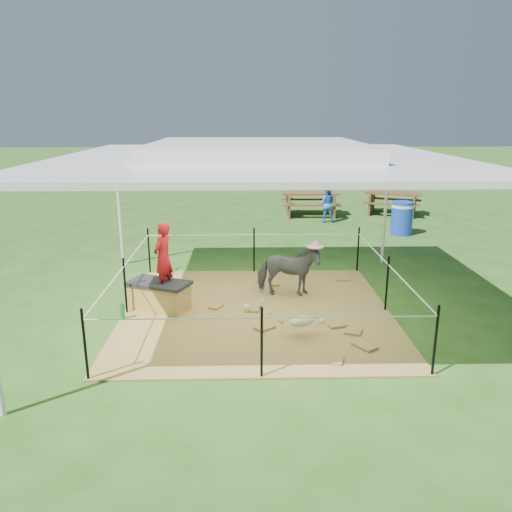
{
  "coord_description": "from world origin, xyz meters",
  "views": [
    {
      "loc": [
        -0.22,
        -8.08,
        3.33
      ],
      "look_at": [
        0.0,
        0.6,
        0.85
      ],
      "focal_mm": 35.0,
      "sensor_mm": 36.0,
      "label": 1
    }
  ],
  "objects_px": {
    "woman": "(163,252)",
    "foal": "(302,319)",
    "distant_person": "(327,204)",
    "green_bottle": "(122,311)",
    "trash_barrel": "(402,218)",
    "picnic_table_far": "(393,203)",
    "straw_bale": "(159,297)",
    "picnic_table_near": "(310,204)",
    "pony": "(288,271)"
  },
  "relations": [
    {
      "from": "straw_bale",
      "to": "picnic_table_near",
      "type": "distance_m",
      "value": 9.25
    },
    {
      "from": "woman",
      "to": "picnic_table_far",
      "type": "xyz_separation_m",
      "value": [
        6.51,
        8.57,
        -0.69
      ]
    },
    {
      "from": "woman",
      "to": "pony",
      "type": "relative_size",
      "value": 1.03
    },
    {
      "from": "straw_bale",
      "to": "pony",
      "type": "height_order",
      "value": "pony"
    },
    {
      "from": "picnic_table_far",
      "to": "distant_person",
      "type": "xyz_separation_m",
      "value": [
        -2.49,
        -1.24,
        0.21
      ]
    },
    {
      "from": "picnic_table_near",
      "to": "foal",
      "type": "bearing_deg",
      "value": -96.79
    },
    {
      "from": "straw_bale",
      "to": "foal",
      "type": "height_order",
      "value": "foal"
    },
    {
      "from": "distant_person",
      "to": "foal",
      "type": "bearing_deg",
      "value": 85.02
    },
    {
      "from": "green_bottle",
      "to": "distant_person",
      "type": "bearing_deg",
      "value": 59.05
    },
    {
      "from": "straw_bale",
      "to": "trash_barrel",
      "type": "xyz_separation_m",
      "value": [
        5.99,
        5.59,
        0.22
      ]
    },
    {
      "from": "pony",
      "to": "picnic_table_near",
      "type": "height_order",
      "value": "pony"
    },
    {
      "from": "pony",
      "to": "foal",
      "type": "bearing_deg",
      "value": -174.07
    },
    {
      "from": "foal",
      "to": "picnic_table_far",
      "type": "xyz_separation_m",
      "value": [
        4.25,
        9.78,
        0.07
      ]
    },
    {
      "from": "pony",
      "to": "trash_barrel",
      "type": "distance_m",
      "value": 6.22
    },
    {
      "from": "straw_bale",
      "to": "foal",
      "type": "relative_size",
      "value": 0.99
    },
    {
      "from": "foal",
      "to": "distant_person",
      "type": "relative_size",
      "value": 0.85
    },
    {
      "from": "pony",
      "to": "distant_person",
      "type": "xyz_separation_m",
      "value": [
        1.81,
        6.75,
        0.07
      ]
    },
    {
      "from": "pony",
      "to": "straw_bale",
      "type": "bearing_deg",
      "value": 108.53
    },
    {
      "from": "green_bottle",
      "to": "trash_barrel",
      "type": "bearing_deg",
      "value": 42.72
    },
    {
      "from": "pony",
      "to": "picnic_table_far",
      "type": "bearing_deg",
      "value": -24.09
    },
    {
      "from": "straw_bale",
      "to": "picnic_table_far",
      "type": "distance_m",
      "value": 10.82
    },
    {
      "from": "trash_barrel",
      "to": "picnic_table_near",
      "type": "height_order",
      "value": "trash_barrel"
    },
    {
      "from": "trash_barrel",
      "to": "picnic_table_far",
      "type": "xyz_separation_m",
      "value": [
        0.62,
        2.98,
        -0.09
      ]
    },
    {
      "from": "picnic_table_far",
      "to": "distant_person",
      "type": "relative_size",
      "value": 1.55
    },
    {
      "from": "straw_bale",
      "to": "woman",
      "type": "xyz_separation_m",
      "value": [
        0.1,
        0.0,
        0.82
      ]
    },
    {
      "from": "green_bottle",
      "to": "distant_person",
      "type": "xyz_separation_m",
      "value": [
        4.67,
        7.78,
        0.42
      ]
    },
    {
      "from": "distant_person",
      "to": "pony",
      "type": "bearing_deg",
      "value": 81.63
    },
    {
      "from": "foal",
      "to": "pony",
      "type": "bearing_deg",
      "value": 71.27
    },
    {
      "from": "trash_barrel",
      "to": "foal",
      "type": "bearing_deg",
      "value": -118.14
    },
    {
      "from": "trash_barrel",
      "to": "green_bottle",
      "type": "bearing_deg",
      "value": -137.28
    },
    {
      "from": "picnic_table_far",
      "to": "pony",
      "type": "bearing_deg",
      "value": -96.93
    },
    {
      "from": "picnic_table_near",
      "to": "picnic_table_far",
      "type": "height_order",
      "value": "picnic_table_near"
    },
    {
      "from": "pony",
      "to": "foal",
      "type": "distance_m",
      "value": 1.81
    },
    {
      "from": "straw_bale",
      "to": "green_bottle",
      "type": "bearing_deg",
      "value": -140.71
    },
    {
      "from": "straw_bale",
      "to": "trash_barrel",
      "type": "relative_size",
      "value": 1.05
    },
    {
      "from": "woman",
      "to": "pony",
      "type": "bearing_deg",
      "value": 128.47
    },
    {
      "from": "woman",
      "to": "picnic_table_near",
      "type": "xyz_separation_m",
      "value": [
        3.64,
        8.46,
        -0.67
      ]
    },
    {
      "from": "woman",
      "to": "foal",
      "type": "distance_m",
      "value": 2.67
    },
    {
      "from": "picnic_table_near",
      "to": "picnic_table_far",
      "type": "xyz_separation_m",
      "value": [
        2.87,
        0.11,
        -0.02
      ]
    },
    {
      "from": "foal",
      "to": "trash_barrel",
      "type": "xyz_separation_m",
      "value": [
        3.63,
        6.8,
        0.16
      ]
    },
    {
      "from": "trash_barrel",
      "to": "distant_person",
      "type": "xyz_separation_m",
      "value": [
        -1.87,
        1.74,
        0.12
      ]
    },
    {
      "from": "trash_barrel",
      "to": "distant_person",
      "type": "bearing_deg",
      "value": 137.09
    },
    {
      "from": "straw_bale",
      "to": "woman",
      "type": "relative_size",
      "value": 0.83
    },
    {
      "from": "green_bottle",
      "to": "foal",
      "type": "height_order",
      "value": "foal"
    },
    {
      "from": "pony",
      "to": "foal",
      "type": "xyz_separation_m",
      "value": [
        0.05,
        -1.79,
        -0.21
      ]
    },
    {
      "from": "green_bottle",
      "to": "pony",
      "type": "distance_m",
      "value": 3.06
    },
    {
      "from": "green_bottle",
      "to": "pony",
      "type": "relative_size",
      "value": 0.24
    },
    {
      "from": "straw_bale",
      "to": "distant_person",
      "type": "relative_size",
      "value": 0.84
    },
    {
      "from": "pony",
      "to": "trash_barrel",
      "type": "xyz_separation_m",
      "value": [
        3.69,
        5.0,
        -0.05
      ]
    },
    {
      "from": "woman",
      "to": "foal",
      "type": "bearing_deg",
      "value": 85.46
    }
  ]
}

